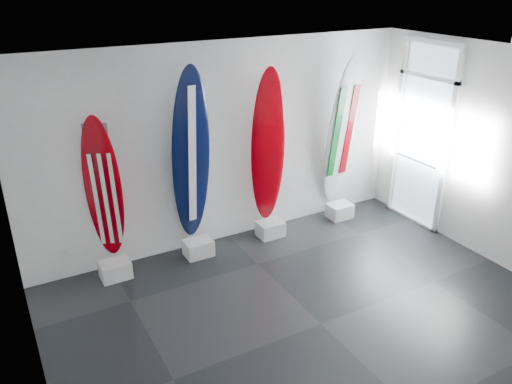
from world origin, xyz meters
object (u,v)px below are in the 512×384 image
surfboard_navy (191,156)px  surfboard_swiss (268,147)px  surfboard_usa (104,190)px  surfboard_italy (341,132)px

surfboard_navy → surfboard_swiss: surfboard_navy is taller
surfboard_swiss → surfboard_usa: bearing=-172.3°
surfboard_italy → surfboard_usa: bearing=176.1°
surfboard_navy → surfboard_italy: bearing=-4.4°
surfboard_usa → surfboard_swiss: size_ratio=0.86×
surfboard_italy → surfboard_navy: bearing=176.1°
surfboard_swiss → surfboard_navy: bearing=-172.3°
surfboard_usa → surfboard_navy: size_ratio=0.81×
surfboard_usa → surfboard_navy: bearing=21.8°
surfboard_usa → surfboard_swiss: 2.45m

